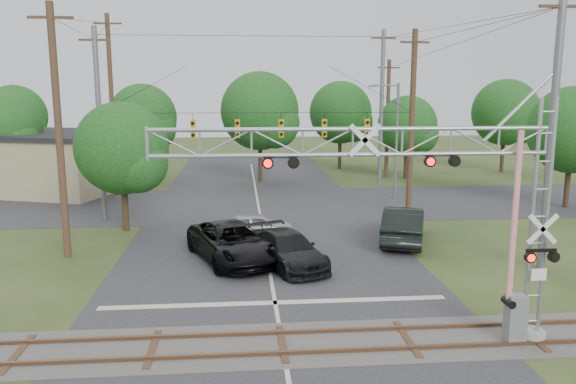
{
  "coord_description": "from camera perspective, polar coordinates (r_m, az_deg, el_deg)",
  "views": [
    {
      "loc": [
        -1.25,
        -14.35,
        7.89
      ],
      "look_at": [
        0.66,
        7.5,
        3.86
      ],
      "focal_mm": 35.0,
      "sensor_mm": 36.0,
      "label": 1
    }
  ],
  "objects": [
    {
      "name": "sedan_silver",
      "position": [
        30.21,
        -3.2,
        -3.41
      ],
      "size": [
        4.18,
        2.06,
        1.37
      ],
      "primitive_type": "imported",
      "rotation": [
        0.0,
        0.0,
        1.68
      ],
      "color": "#A0A1A8",
      "rests_on": "ground"
    },
    {
      "name": "streetlight",
      "position": [
        41.26,
        10.77,
        5.74
      ],
      "size": [
        2.22,
        0.23,
        8.34
      ],
      "color": "slate",
      "rests_on": "ground"
    },
    {
      "name": "pickup_black",
      "position": [
        26.3,
        -5.67,
        -5.13
      ],
      "size": [
        4.91,
        6.89,
        1.74
      ],
      "primitive_type": "imported",
      "rotation": [
        0.0,
        0.0,
        0.36
      ],
      "color": "black",
      "rests_on": "ground"
    },
    {
      "name": "commercial_building",
      "position": [
        50.66,
        -26.58,
        2.97
      ],
      "size": [
        21.73,
        15.66,
        4.58
      ],
      "rotation": [
        0.0,
        0.0,
        -0.32
      ],
      "color": "#9B8D67",
      "rests_on": "ground"
    },
    {
      "name": "utility_poles",
      "position": [
        37.53,
        0.72,
        7.73
      ],
      "size": [
        24.6,
        26.82,
        13.24
      ],
      "color": "#44301F",
      "rests_on": "ground"
    },
    {
      "name": "road_main",
      "position": [
        25.63,
        -1.97,
        -7.51
      ],
      "size": [
        14.0,
        90.0,
        0.02
      ],
      "primitive_type": "cube",
      "color": "#242426",
      "rests_on": "ground"
    },
    {
      "name": "traffic_signal_span",
      "position": [
        34.49,
        -1.41,
        6.78
      ],
      "size": [
        19.34,
        0.36,
        11.5
      ],
      "color": "slate",
      "rests_on": "ground"
    },
    {
      "name": "railroad_track",
      "position": [
        18.19,
        -0.58,
        -15.2
      ],
      "size": [
        90.0,
        3.2,
        0.17
      ],
      "color": "#4F4A44",
      "rests_on": "ground"
    },
    {
      "name": "treeline",
      "position": [
        48.02,
        -1.49,
        7.45
      ],
      "size": [
        52.63,
        29.86,
        9.4
      ],
      "color": "#372619",
      "rests_on": "ground"
    },
    {
      "name": "ground",
      "position": [
        16.43,
        -0.01,
        -18.31
      ],
      "size": [
        160.0,
        160.0,
        0.0
      ],
      "primitive_type": "plane",
      "color": "#293E1C",
      "rests_on": "ground"
    },
    {
      "name": "suv_dark",
      "position": [
        29.89,
        11.67,
        -3.25
      ],
      "size": [
        3.77,
        6.08,
        1.89
      ],
      "primitive_type": "imported",
      "rotation": [
        0.0,
        0.0,
        2.81
      ],
      "color": "black",
      "rests_on": "ground"
    },
    {
      "name": "car_dark",
      "position": [
        25.43,
        -0.04,
        -5.85
      ],
      "size": [
        3.89,
        5.77,
        1.55
      ],
      "primitive_type": "imported",
      "rotation": [
        0.0,
        0.0,
        0.35
      ],
      "color": "black",
      "rests_on": "ground"
    },
    {
      "name": "crossing_gantry",
      "position": [
        17.22,
        14.02,
        -0.28
      ],
      "size": [
        12.31,
        0.98,
        7.66
      ],
      "color": "gray",
      "rests_on": "ground"
    },
    {
      "name": "road_cross",
      "position": [
        39.17,
        -3.06,
        -1.21
      ],
      "size": [
        90.0,
        12.0,
        0.02
      ],
      "primitive_type": "cube",
      "color": "#242426",
      "rests_on": "ground"
    }
  ]
}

